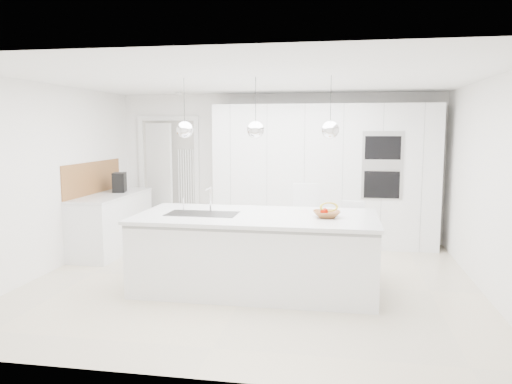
% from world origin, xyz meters
% --- Properties ---
extents(floor, '(5.50, 5.50, 0.00)m').
position_xyz_m(floor, '(0.00, 0.00, 0.00)').
color(floor, beige).
rests_on(floor, ground).
extents(wall_back, '(5.50, 0.00, 5.50)m').
position_xyz_m(wall_back, '(0.00, 2.50, 1.25)').
color(wall_back, white).
rests_on(wall_back, ground).
extents(wall_left, '(0.00, 5.00, 5.00)m').
position_xyz_m(wall_left, '(-2.75, 0.00, 1.25)').
color(wall_left, white).
rests_on(wall_left, ground).
extents(ceiling, '(5.50, 5.50, 0.00)m').
position_xyz_m(ceiling, '(0.00, 0.00, 2.50)').
color(ceiling, white).
rests_on(ceiling, wall_back).
extents(tall_cabinets, '(3.60, 0.60, 2.30)m').
position_xyz_m(tall_cabinets, '(0.80, 2.20, 1.15)').
color(tall_cabinets, white).
rests_on(tall_cabinets, floor).
extents(oven_stack, '(0.62, 0.04, 1.05)m').
position_xyz_m(oven_stack, '(1.70, 1.89, 1.35)').
color(oven_stack, '#A5A5A8').
rests_on(oven_stack, tall_cabinets).
extents(doorway_frame, '(1.11, 0.08, 2.13)m').
position_xyz_m(doorway_frame, '(-1.95, 2.47, 1.02)').
color(doorway_frame, white).
rests_on(doorway_frame, floor).
extents(hallway_door, '(0.76, 0.38, 2.00)m').
position_xyz_m(hallway_door, '(-2.20, 2.42, 1.00)').
color(hallway_door, white).
rests_on(hallway_door, floor).
extents(radiator, '(0.32, 0.04, 1.40)m').
position_xyz_m(radiator, '(-1.63, 2.46, 0.85)').
color(radiator, white).
rests_on(radiator, floor).
extents(left_base_cabinets, '(0.60, 1.80, 0.86)m').
position_xyz_m(left_base_cabinets, '(-2.45, 1.20, 0.43)').
color(left_base_cabinets, white).
rests_on(left_base_cabinets, floor).
extents(left_worktop, '(0.62, 1.82, 0.04)m').
position_xyz_m(left_worktop, '(-2.45, 1.20, 0.88)').
color(left_worktop, silver).
rests_on(left_worktop, left_base_cabinets).
extents(oak_backsplash, '(0.02, 1.80, 0.50)m').
position_xyz_m(oak_backsplash, '(-2.74, 1.20, 1.15)').
color(oak_backsplash, '#9B673A').
rests_on(oak_backsplash, wall_left).
extents(island_base, '(2.80, 1.20, 0.86)m').
position_xyz_m(island_base, '(0.10, -0.30, 0.43)').
color(island_base, white).
rests_on(island_base, floor).
extents(island_worktop, '(2.84, 1.40, 0.04)m').
position_xyz_m(island_worktop, '(0.10, -0.25, 0.88)').
color(island_worktop, silver).
rests_on(island_worktop, island_base).
extents(island_sink, '(0.84, 0.44, 0.18)m').
position_xyz_m(island_sink, '(-0.55, -0.30, 0.82)').
color(island_sink, '#3F3F42').
rests_on(island_sink, island_worktop).
extents(island_tap, '(0.02, 0.02, 0.30)m').
position_xyz_m(island_tap, '(-0.50, -0.10, 1.05)').
color(island_tap, white).
rests_on(island_tap, island_worktop).
extents(pendant_left, '(0.20, 0.20, 0.20)m').
position_xyz_m(pendant_left, '(-0.75, -0.30, 1.90)').
color(pendant_left, white).
rests_on(pendant_left, ceiling).
extents(pendant_mid, '(0.20, 0.20, 0.20)m').
position_xyz_m(pendant_mid, '(0.10, -0.30, 1.90)').
color(pendant_mid, white).
rests_on(pendant_mid, ceiling).
extents(pendant_right, '(0.20, 0.20, 0.20)m').
position_xyz_m(pendant_right, '(0.95, -0.30, 1.90)').
color(pendant_right, white).
rests_on(pendant_right, ceiling).
extents(fruit_bowl, '(0.35, 0.35, 0.08)m').
position_xyz_m(fruit_bowl, '(0.93, -0.30, 0.94)').
color(fruit_bowl, '#9B673A').
rests_on(fruit_bowl, island_worktop).
extents(espresso_machine, '(0.26, 0.33, 0.31)m').
position_xyz_m(espresso_machine, '(-2.43, 1.47, 1.06)').
color(espresso_machine, black).
rests_on(espresso_machine, left_worktop).
extents(bar_stool_left, '(0.45, 0.58, 1.16)m').
position_xyz_m(bar_stool_left, '(0.61, 0.68, 0.58)').
color(bar_stool_left, white).
rests_on(bar_stool_left, floor).
extents(bar_stool_right, '(0.39, 0.49, 0.96)m').
position_xyz_m(bar_stool_right, '(1.25, 0.49, 0.48)').
color(bar_stool_right, white).
rests_on(bar_stool_right, floor).
extents(apple_a, '(0.08, 0.08, 0.08)m').
position_xyz_m(apple_a, '(0.90, -0.31, 0.97)').
color(apple_a, '#AC1100').
rests_on(apple_a, fruit_bowl).
extents(apple_b, '(0.08, 0.08, 0.08)m').
position_xyz_m(apple_b, '(0.89, -0.30, 0.97)').
color(apple_b, '#AC1100').
rests_on(apple_b, fruit_bowl).
extents(banana_bunch, '(0.25, 0.18, 0.22)m').
position_xyz_m(banana_bunch, '(0.95, -0.29, 1.02)').
color(banana_bunch, gold).
rests_on(banana_bunch, fruit_bowl).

